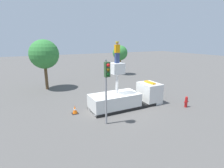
{
  "coord_description": "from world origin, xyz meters",
  "views": [
    {
      "loc": [
        -7.57,
        -12.71,
        5.94
      ],
      "look_at": [
        -1.64,
        -1.1,
        2.62
      ],
      "focal_mm": 28.0,
      "sensor_mm": 36.0,
      "label": 1
    }
  ],
  "objects_px": {
    "worker": "(117,52)",
    "traffic_cone_rear": "(75,110)",
    "tree_left_bg": "(44,54)",
    "traffic_light_pole": "(107,80)",
    "fire_hydrant": "(186,102)",
    "tree_right_bg": "(120,53)",
    "bucket_truck": "(126,98)"
  },
  "relations": [
    {
      "from": "worker",
      "to": "traffic_cone_rear",
      "type": "bearing_deg",
      "value": 170.17
    },
    {
      "from": "worker",
      "to": "tree_left_bg",
      "type": "distance_m",
      "value": 10.55
    },
    {
      "from": "traffic_light_pole",
      "to": "fire_hydrant",
      "type": "relative_size",
      "value": 4.59
    },
    {
      "from": "worker",
      "to": "tree_left_bg",
      "type": "bearing_deg",
      "value": 116.14
    },
    {
      "from": "worker",
      "to": "tree_right_bg",
      "type": "distance_m",
      "value": 15.58
    },
    {
      "from": "tree_left_bg",
      "to": "tree_right_bg",
      "type": "distance_m",
      "value": 13.16
    },
    {
      "from": "fire_hydrant",
      "to": "traffic_cone_rear",
      "type": "bearing_deg",
      "value": 161.2
    },
    {
      "from": "bucket_truck",
      "to": "worker",
      "type": "relative_size",
      "value": 3.88
    },
    {
      "from": "tree_left_bg",
      "to": "traffic_cone_rear",
      "type": "bearing_deg",
      "value": -83.23
    },
    {
      "from": "traffic_light_pole",
      "to": "fire_hydrant",
      "type": "xyz_separation_m",
      "value": [
        7.8,
        -0.2,
        -2.82
      ]
    },
    {
      "from": "bucket_truck",
      "to": "traffic_light_pole",
      "type": "distance_m",
      "value": 4.59
    },
    {
      "from": "traffic_cone_rear",
      "to": "tree_right_bg",
      "type": "xyz_separation_m",
      "value": [
        11.5,
        12.75,
        3.38
      ]
    },
    {
      "from": "worker",
      "to": "fire_hydrant",
      "type": "height_order",
      "value": "worker"
    },
    {
      "from": "traffic_light_pole",
      "to": "tree_right_bg",
      "type": "relative_size",
      "value": 0.93
    },
    {
      "from": "worker",
      "to": "tree_left_bg",
      "type": "height_order",
      "value": "tree_left_bg"
    },
    {
      "from": "fire_hydrant",
      "to": "traffic_light_pole",
      "type": "bearing_deg",
      "value": 178.54
    },
    {
      "from": "traffic_cone_rear",
      "to": "tree_right_bg",
      "type": "bearing_deg",
      "value": 47.94
    },
    {
      "from": "bucket_truck",
      "to": "fire_hydrant",
      "type": "height_order",
      "value": "bucket_truck"
    },
    {
      "from": "fire_hydrant",
      "to": "bucket_truck",
      "type": "bearing_deg",
      "value": 151.73
    },
    {
      "from": "tree_right_bg",
      "to": "bucket_truck",
      "type": "bearing_deg",
      "value": -117.37
    },
    {
      "from": "bucket_truck",
      "to": "worker",
      "type": "distance_m",
      "value": 4.23
    },
    {
      "from": "fire_hydrant",
      "to": "traffic_cone_rear",
      "type": "height_order",
      "value": "fire_hydrant"
    },
    {
      "from": "traffic_light_pole",
      "to": "tree_right_bg",
      "type": "height_order",
      "value": "tree_right_bg"
    },
    {
      "from": "worker",
      "to": "traffic_cone_rear",
      "type": "height_order",
      "value": "worker"
    },
    {
      "from": "fire_hydrant",
      "to": "traffic_cone_rear",
      "type": "distance_m",
      "value": 9.85
    },
    {
      "from": "traffic_light_pole",
      "to": "fire_hydrant",
      "type": "height_order",
      "value": "traffic_light_pole"
    },
    {
      "from": "tree_right_bg",
      "to": "traffic_cone_rear",
      "type": "bearing_deg",
      "value": -132.06
    },
    {
      "from": "worker",
      "to": "tree_right_bg",
      "type": "bearing_deg",
      "value": 59.38
    },
    {
      "from": "traffic_light_pole",
      "to": "tree_right_bg",
      "type": "bearing_deg",
      "value": 57.61
    },
    {
      "from": "fire_hydrant",
      "to": "tree_left_bg",
      "type": "distance_m",
      "value": 16.3
    },
    {
      "from": "traffic_cone_rear",
      "to": "traffic_light_pole",
      "type": "bearing_deg",
      "value": -62.86
    },
    {
      "from": "bucket_truck",
      "to": "tree_left_bg",
      "type": "bearing_deg",
      "value": 120.78
    }
  ]
}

